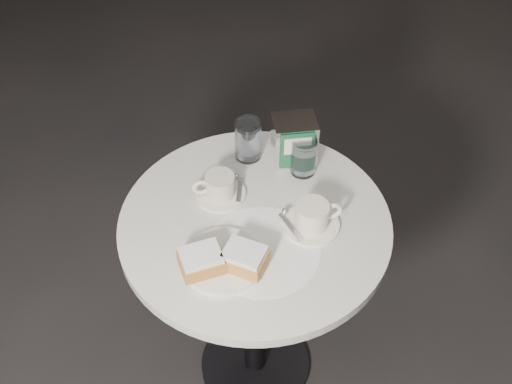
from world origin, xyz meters
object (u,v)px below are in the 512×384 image
object	(u,v)px
coffee_cup_right	(312,217)
water_glass_right	(304,157)
coffee_cup_left	(220,187)
water_glass_left	(248,140)
beignet_plate	(223,260)
cafe_table	(255,268)
napkin_dispenser	(294,140)

from	to	relation	value
coffee_cup_right	water_glass_right	bearing A→B (deg)	79.50
coffee_cup_left	water_glass_left	bearing A→B (deg)	53.82
beignet_plate	coffee_cup_right	world-z (taller)	coffee_cup_right
cafe_table	napkin_dispenser	world-z (taller)	napkin_dispenser
beignet_plate	coffee_cup_left	xyz separation A→B (m)	(-0.05, 0.23, 0.00)
water_glass_left	water_glass_right	size ratio (longest dim) A/B	1.07
cafe_table	coffee_cup_left	world-z (taller)	coffee_cup_left
cafe_table	coffee_cup_right	xyz separation A→B (m)	(0.14, 0.00, 0.23)
beignet_plate	water_glass_right	bearing A→B (deg)	65.89
cafe_table	beignet_plate	xyz separation A→B (m)	(-0.05, -0.16, 0.22)
coffee_cup_right	water_glass_right	distance (m)	0.20
coffee_cup_right	napkin_dispenser	distance (m)	0.26
beignet_plate	napkin_dispenser	world-z (taller)	napkin_dispenser
beignet_plate	coffee_cup_left	distance (m)	0.24
coffee_cup_left	napkin_dispenser	world-z (taller)	napkin_dispenser
beignet_plate	water_glass_right	size ratio (longest dim) A/B	2.11
cafe_table	napkin_dispenser	size ratio (longest dim) A/B	5.44
cafe_table	coffee_cup_left	bearing A→B (deg)	143.87
cafe_table	coffee_cup_right	distance (m)	0.27
cafe_table	coffee_cup_left	size ratio (longest dim) A/B	4.41
coffee_cup_left	napkin_dispenser	size ratio (longest dim) A/B	1.23
water_glass_right	water_glass_left	bearing A→B (deg)	165.61
water_glass_right	napkin_dispenser	world-z (taller)	napkin_dispenser
cafe_table	napkin_dispenser	bearing A→B (deg)	73.42
coffee_cup_left	coffee_cup_right	world-z (taller)	coffee_cup_right
beignet_plate	water_glass_left	distance (m)	0.40
napkin_dispenser	water_glass_left	bearing A→B (deg)	166.75
cafe_table	napkin_dispenser	xyz separation A→B (m)	(0.07, 0.24, 0.27)
cafe_table	water_glass_left	size ratio (longest dim) A/B	6.29
water_glass_left	water_glass_right	xyz separation A→B (m)	(0.16, -0.04, -0.00)
coffee_cup_right	beignet_plate	bearing A→B (deg)	-163.64
beignet_plate	cafe_table	bearing A→B (deg)	70.65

